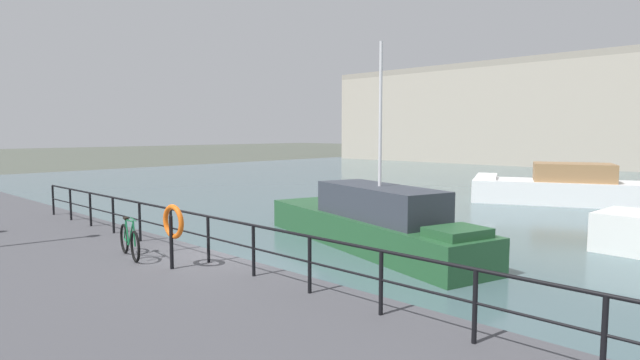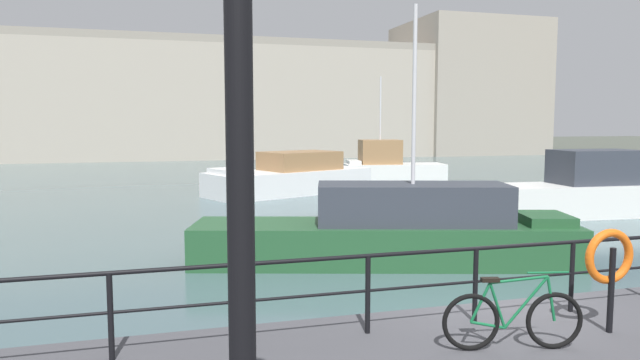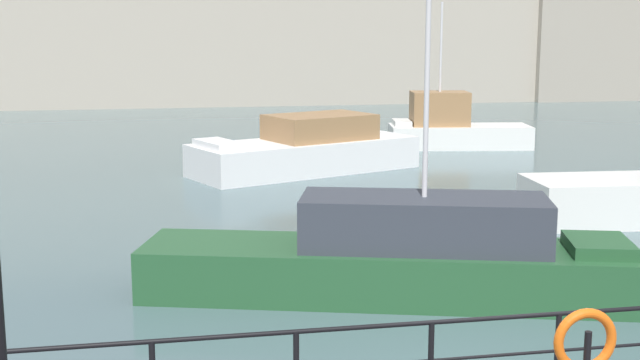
{
  "view_description": "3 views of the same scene",
  "coord_description": "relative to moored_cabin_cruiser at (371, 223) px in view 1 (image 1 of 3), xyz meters",
  "views": [
    {
      "loc": [
        10.26,
        -7.17,
        3.66
      ],
      "look_at": [
        -1.23,
        4.9,
        2.1
      ],
      "focal_mm": 28.48,
      "sensor_mm": 36.0,
      "label": 1
    },
    {
      "loc": [
        -5.23,
        -7.76,
        3.53
      ],
      "look_at": [
        -1.99,
        3.54,
        2.36
      ],
      "focal_mm": 32.4,
      "sensor_mm": 36.0,
      "label": 2
    },
    {
      "loc": [
        -4.0,
        -9.65,
        5.15
      ],
      "look_at": [
        -1.29,
        4.42,
        2.58
      ],
      "focal_mm": 46.83,
      "sensor_mm": 36.0,
      "label": 3
    }
  ],
  "objects": [
    {
      "name": "ground_plane",
      "position": [
        -0.48,
        -5.43,
        -0.81
      ],
      "size": [
        240.0,
        240.0,
        0.0
      ],
      "primitive_type": "plane",
      "color": "#4C5147"
    },
    {
      "name": "water_basin",
      "position": [
        -0.48,
        24.77,
        -0.81
      ],
      "size": [
        80.0,
        60.0,
        0.01
      ],
      "primitive_type": "cube",
      "color": "#476066",
      "rests_on": "ground_plane"
    },
    {
      "name": "moored_cabin_cruiser",
      "position": [
        0.0,
        0.0,
        0.0
      ],
      "size": [
        9.72,
        4.7,
        6.38
      ],
      "rotation": [
        0.0,
        0.0,
        -0.29
      ],
      "color": "#23512D",
      "rests_on": "water_basin"
    },
    {
      "name": "moored_small_launch",
      "position": [
        0.82,
        14.86,
        0.02
      ],
      "size": [
        8.92,
        5.99,
        2.08
      ],
      "rotation": [
        0.0,
        0.0,
        3.54
      ],
      "color": "white",
      "rests_on": "water_basin"
    },
    {
      "name": "quay_railing",
      "position": [
        0.18,
        -6.18,
        0.66
      ],
      "size": [
        19.42,
        0.07,
        1.08
      ],
      "color": "black",
      "rests_on": "quay_promenade"
    },
    {
      "name": "parked_bicycle",
      "position": [
        -1.52,
        -7.21,
        0.31
      ],
      "size": [
        1.74,
        0.45,
        0.98
      ],
      "rotation": [
        0.0,
        0.0,
        -0.23
      ],
      "color": "black",
      "rests_on": "quay_promenade"
    },
    {
      "name": "life_ring_stand",
      "position": [
        0.09,
        -7.0,
        0.9
      ],
      "size": [
        0.75,
        0.16,
        1.4
      ],
      "color": "black",
      "rests_on": "quay_promenade"
    }
  ]
}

